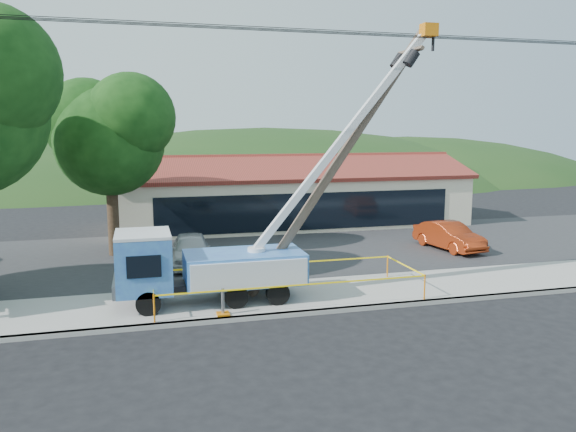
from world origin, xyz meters
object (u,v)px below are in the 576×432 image
(leaning_pole, at_px, (346,150))
(car_silver, at_px, (191,267))
(utility_truck, at_px, (209,261))
(car_red, at_px, (448,251))

(leaning_pole, distance_m, car_silver, 9.47)
(utility_truck, xyz_separation_m, leaning_pole, (5.23, 0.29, 3.85))
(leaning_pole, xyz_separation_m, car_silver, (-5.36, 5.54, -5.50))
(leaning_pole, height_order, car_silver, leaning_pole)
(car_silver, xyz_separation_m, car_red, (13.25, 0.04, 0.00))
(utility_truck, height_order, car_silver, utility_truck)
(utility_truck, distance_m, car_silver, 6.06)
(utility_truck, bearing_deg, car_silver, 91.27)
(leaning_pole, bearing_deg, utility_truck, -176.81)
(car_silver, bearing_deg, leaning_pole, -41.75)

